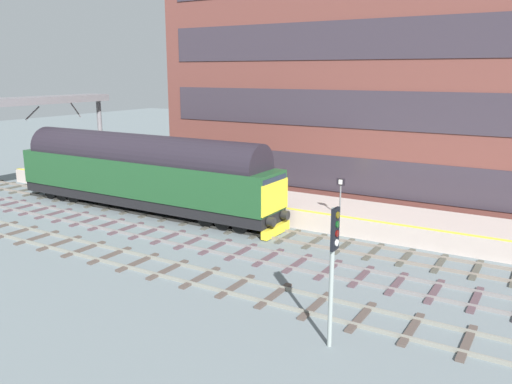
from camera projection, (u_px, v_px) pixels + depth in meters
name	position (u px, v px, depth m)	size (l,w,h in m)	color
ground_plane	(250.00, 231.00, 27.94)	(140.00, 140.00, 0.00)	slate
track_main	(250.00, 230.00, 27.93)	(2.50, 60.00, 0.15)	slate
track_adjacent_west	(216.00, 246.00, 25.25)	(2.50, 60.00, 0.15)	slate
track_adjacent_far_west	(168.00, 269.00, 22.32)	(2.50, 60.00, 0.15)	gray
station_platform	(283.00, 207.00, 30.84)	(4.00, 44.00, 1.01)	#B5A59D
station_building	(379.00, 45.00, 32.18)	(6.03, 28.67, 19.64)	brown
diesel_locomotive	(141.00, 171.00, 31.19)	(2.74, 18.54, 4.68)	black
signal_post_near	(333.00, 258.00, 15.55)	(0.44, 0.22, 4.40)	gray
platform_number_sign	(340.00, 191.00, 26.85)	(0.10, 0.44, 1.94)	slate
overhead_footbridge	(7.00, 106.00, 34.48)	(16.01, 2.00, 6.56)	slate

